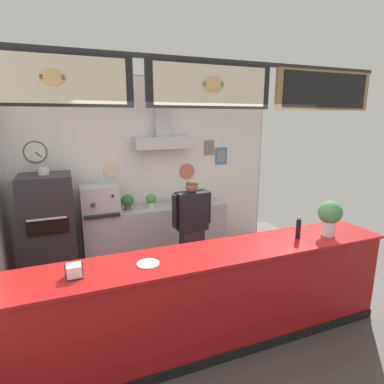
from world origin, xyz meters
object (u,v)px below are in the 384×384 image
(pepper_grinder, at_px, (298,227))
(napkin_holder, at_px, (74,271))
(basil_vase, at_px, (330,216))
(shop_worker, at_px, (192,230))
(pizza_oven, at_px, (50,229))
(potted_oregano, at_px, (151,200))
(potted_sage, at_px, (203,195))
(potted_thyme, at_px, (127,201))
(potted_basil, at_px, (177,198))
(condiment_plate, at_px, (148,264))
(espresso_machine, at_px, (100,200))

(pepper_grinder, relative_size, napkin_holder, 1.77)
(basil_vase, xyz_separation_m, pepper_grinder, (-0.39, 0.05, -0.10))
(shop_worker, distance_m, pepper_grinder, 1.54)
(pizza_oven, bearing_deg, pepper_grinder, -38.68)
(potted_oregano, xyz_separation_m, napkin_holder, (-1.28, -2.36, 0.07))
(potted_sage, relative_size, potted_thyme, 1.02)
(potted_basil, distance_m, basil_vase, 2.63)
(basil_vase, relative_size, condiment_plate, 1.95)
(shop_worker, relative_size, napkin_holder, 10.38)
(pizza_oven, relative_size, potted_thyme, 6.71)
(shop_worker, relative_size, pepper_grinder, 5.88)
(potted_sage, xyz_separation_m, napkin_holder, (-2.21, -2.33, 0.06))
(potted_thyme, distance_m, pepper_grinder, 2.78)
(potted_sage, xyz_separation_m, condiment_plate, (-1.57, -2.33, 0.01))
(pepper_grinder, height_order, napkin_holder, pepper_grinder)
(pizza_oven, xyz_separation_m, napkin_holder, (0.29, -2.13, 0.29))
(potted_thyme, bearing_deg, espresso_machine, -176.37)
(pizza_oven, distance_m, pepper_grinder, 3.41)
(pizza_oven, bearing_deg, potted_oregano, 8.17)
(potted_basil, xyz_separation_m, potted_oregano, (-0.46, -0.02, 0.01))
(pizza_oven, xyz_separation_m, condiment_plate, (0.93, -2.13, 0.25))
(napkin_holder, bearing_deg, pepper_grinder, 0.25)
(shop_worker, bearing_deg, condiment_plate, 52.75)
(shop_worker, xyz_separation_m, condiment_plate, (-0.95, -1.30, 0.23))
(potted_sage, distance_m, potted_basil, 0.48)
(basil_vase, bearing_deg, espresso_machine, 134.04)
(shop_worker, height_order, basil_vase, shop_worker)
(espresso_machine, height_order, potted_oregano, espresso_machine)
(pepper_grinder, bearing_deg, potted_basil, 104.73)
(potted_basil, relative_size, potted_thyme, 0.88)
(potted_oregano, bearing_deg, espresso_machine, -178.71)
(condiment_plate, xyz_separation_m, napkin_holder, (-0.64, 0.00, 0.04))
(potted_basil, height_order, potted_oregano, potted_oregano)
(potted_basil, height_order, potted_thyme, potted_thyme)
(espresso_machine, relative_size, basil_vase, 1.43)
(shop_worker, height_order, potted_sage, shop_worker)
(shop_worker, bearing_deg, potted_sage, -122.09)
(pepper_grinder, bearing_deg, potted_sage, 93.65)
(potted_thyme, relative_size, condiment_plate, 1.21)
(shop_worker, bearing_deg, potted_thyme, -57.52)
(potted_thyme, relative_size, pepper_grinder, 0.97)
(pizza_oven, xyz_separation_m, potted_sage, (2.50, 0.19, 0.24))
(potted_sage, bearing_deg, napkin_holder, -133.60)
(pizza_oven, height_order, potted_thyme, pizza_oven)
(potted_thyme, relative_size, potted_oregano, 1.09)
(shop_worker, xyz_separation_m, espresso_machine, (-1.14, 1.04, 0.30))
(napkin_holder, bearing_deg, basil_vase, -0.82)
(potted_oregano, distance_m, napkin_holder, 2.68)
(potted_oregano, bearing_deg, pepper_grinder, -65.27)
(potted_sage, height_order, potted_oregano, potted_sage)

